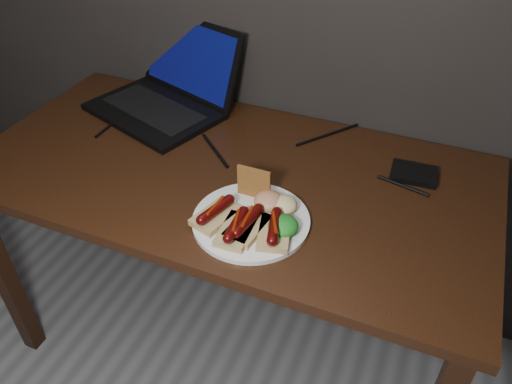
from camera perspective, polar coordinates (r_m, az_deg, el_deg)
The scene contains 13 objects.
desk at distance 1.40m, azimuth -3.18°, elevation -0.35°, with size 1.40×0.70×0.75m.
laptop at distance 1.63m, azimuth -10.15°, elevation 11.17°, with size 0.49×0.46×0.25m.
hard_drive at distance 1.38m, azimuth 17.58°, elevation 2.01°, with size 0.12×0.09×0.02m, color black.
desk_cables at distance 1.44m, azimuth -0.44°, elevation 5.62°, with size 0.95×0.37×0.01m.
plate at distance 1.18m, azimuth -0.57°, elevation -3.28°, with size 0.28×0.28×0.01m, color white.
bread_sausage_left at distance 1.16m, azimuth -4.60°, elevation -2.44°, with size 0.10×0.13×0.04m.
bread_sausage_center at distance 1.13m, azimuth -0.96°, elevation -3.71°, with size 0.09×0.12×0.04m.
bread_sausage_right at distance 1.12m, azimuth 2.11°, elevation -4.34°, with size 0.10×0.13×0.04m.
bread_sausage_extra at distance 1.12m, azimuth -2.27°, elevation -4.16°, with size 0.08×0.12×0.04m.
crispbread at distance 1.21m, azimuth -0.25°, elevation 1.06°, with size 0.09×0.01×0.09m, color #AA6B2E.
salad_greens at distance 1.13m, azimuth 3.12°, elevation -3.87°, with size 0.07×0.07×0.04m, color #125E14.
salsa_mound at distance 1.19m, azimuth 1.47°, elevation -1.05°, with size 0.07×0.07×0.04m, color #A32610.
coleslaw_mound at distance 1.18m, azimuth 3.19°, elevation -1.46°, with size 0.06×0.06×0.04m, color beige.
Camera 1 is at (0.49, 0.41, 1.54)m, focal length 35.00 mm.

